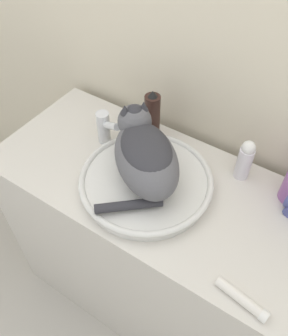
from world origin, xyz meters
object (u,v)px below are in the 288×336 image
(faucet, at_px, (105,127))
(cream_tube, at_px, (242,299))
(cat, at_px, (145,153))
(hairspray_can_black, at_px, (152,116))
(deodorant_stick, at_px, (245,160))

(faucet, bearing_deg, cream_tube, -0.97)
(cat, relative_size, hairspray_can_black, 1.85)
(cat, xyz_separation_m, cream_tube, (0.40, -0.18, -0.13))
(faucet, bearing_deg, deodorant_stick, 36.59)
(cat, xyz_separation_m, deodorant_stick, (0.24, 0.20, -0.07))
(cat, distance_m, cream_tube, 0.46)
(faucet, bearing_deg, hairspray_can_black, 67.44)
(cat, distance_m, faucet, 0.24)
(faucet, xyz_separation_m, hairspray_can_black, (0.12, 0.12, 0.02))
(deodorant_stick, bearing_deg, hairspray_can_black, 180.00)
(deodorant_stick, xyz_separation_m, cream_tube, (0.17, -0.38, -0.06))
(cat, distance_m, deodorant_stick, 0.32)
(hairspray_can_black, bearing_deg, cat, -63.28)
(cream_tube, bearing_deg, faucet, 156.74)
(deodorant_stick, distance_m, hairspray_can_black, 0.34)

